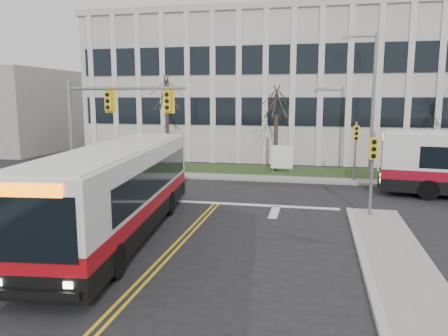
% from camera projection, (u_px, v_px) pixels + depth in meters
% --- Properties ---
extents(ground, '(120.00, 120.00, 0.00)m').
position_uv_depth(ground, '(161.00, 263.00, 14.05)').
color(ground, black).
rests_on(ground, ground).
extents(sidewalk_cross, '(44.00, 1.60, 0.14)m').
position_uv_depth(sidewalk_cross, '(318.00, 180.00, 27.70)').
color(sidewalk_cross, '#9E9B93').
rests_on(sidewalk_cross, ground).
extents(building_lawn, '(44.00, 5.00, 0.12)m').
position_uv_depth(building_lawn, '(318.00, 173.00, 30.41)').
color(building_lawn, '#29411C').
rests_on(building_lawn, ground).
extents(office_building, '(40.00, 16.00, 12.00)m').
position_uv_depth(office_building, '(320.00, 90.00, 41.06)').
color(office_building, silver).
rests_on(office_building, ground).
extents(building_annex, '(12.00, 12.00, 8.00)m').
position_uv_depth(building_annex, '(4.00, 111.00, 43.83)').
color(building_annex, '#9E9B93').
rests_on(building_annex, ground).
extents(mast_arm_signal, '(6.11, 0.38, 6.20)m').
position_uv_depth(mast_arm_signal, '(101.00, 118.00, 21.44)').
color(mast_arm_signal, slate).
rests_on(mast_arm_signal, ground).
extents(signal_pole_near, '(0.34, 0.39, 3.80)m').
position_uv_depth(signal_pole_near, '(373.00, 162.00, 18.85)').
color(signal_pole_near, slate).
rests_on(signal_pole_near, ground).
extents(signal_pole_far, '(0.34, 0.39, 3.80)m').
position_uv_depth(signal_pole_far, '(356.00, 143.00, 27.06)').
color(signal_pole_far, slate).
rests_on(signal_pole_far, ground).
extents(streetlight, '(2.15, 0.25, 9.20)m').
position_uv_depth(streetlight, '(370.00, 99.00, 27.24)').
color(streetlight, slate).
rests_on(streetlight, ground).
extents(directory_sign, '(1.50, 0.12, 2.00)m').
position_uv_depth(directory_sign, '(282.00, 157.00, 30.26)').
color(directory_sign, slate).
rests_on(directory_sign, ground).
extents(tree_left, '(1.80, 1.80, 7.70)m').
position_uv_depth(tree_left, '(166.00, 94.00, 31.79)').
color(tree_left, '#42352B').
rests_on(tree_left, ground).
extents(tree_mid, '(1.80, 1.80, 6.82)m').
position_uv_depth(tree_mid, '(277.00, 103.00, 30.45)').
color(tree_mid, '#42352B').
rests_on(tree_mid, ground).
extents(bus_main, '(4.13, 12.84, 3.36)m').
position_uv_depth(bus_main, '(119.00, 193.00, 16.59)').
color(bus_main, silver).
rests_on(bus_main, ground).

